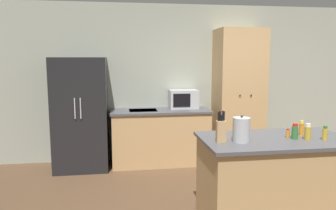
{
  "coord_description": "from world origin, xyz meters",
  "views": [
    {
      "loc": [
        -1.66,
        -3.17,
        1.71
      ],
      "look_at": [
        -0.97,
        1.4,
        1.05
      ],
      "focal_mm": 35.0,
      "sensor_mm": 36.0,
      "label": 1
    }
  ],
  "objects_px": {
    "spice_bottle_short_red": "(325,133)",
    "spice_bottle_green_herb": "(295,131)",
    "knife_block": "(221,130)",
    "spice_bottle_orange_cap": "(308,132)",
    "spice_bottle_amber_oil": "(288,133)",
    "refrigerator": "(81,114)",
    "microwave": "(183,99)",
    "spice_bottle_pale_salt": "(301,128)",
    "spice_bottle_tall_dark": "(295,132)",
    "pantry_cabinet": "(238,96)",
    "kettle": "(241,130)"
  },
  "relations": [
    {
      "from": "spice_bottle_short_red",
      "to": "spice_bottle_orange_cap",
      "type": "xyz_separation_m",
      "value": [
        -0.16,
        0.04,
        0.01
      ]
    },
    {
      "from": "microwave",
      "to": "kettle",
      "type": "bearing_deg",
      "value": -87.47
    },
    {
      "from": "spice_bottle_amber_oil",
      "to": "spice_bottle_green_herb",
      "type": "bearing_deg",
      "value": 18.22
    },
    {
      "from": "spice_bottle_amber_oil",
      "to": "kettle",
      "type": "distance_m",
      "value": 0.55
    },
    {
      "from": "refrigerator",
      "to": "spice_bottle_tall_dark",
      "type": "height_order",
      "value": "refrigerator"
    },
    {
      "from": "spice_bottle_orange_cap",
      "to": "spice_bottle_short_red",
      "type": "bearing_deg",
      "value": -15.39
    },
    {
      "from": "microwave",
      "to": "knife_block",
      "type": "xyz_separation_m",
      "value": [
        -0.09,
        -2.33,
        -0.01
      ]
    },
    {
      "from": "spice_bottle_amber_oil",
      "to": "spice_bottle_orange_cap",
      "type": "distance_m",
      "value": 0.19
    },
    {
      "from": "spice_bottle_orange_cap",
      "to": "kettle",
      "type": "distance_m",
      "value": 0.69
    },
    {
      "from": "spice_bottle_orange_cap",
      "to": "spice_bottle_green_herb",
      "type": "bearing_deg",
      "value": 108.85
    },
    {
      "from": "spice_bottle_amber_oil",
      "to": "spice_bottle_green_herb",
      "type": "relative_size",
      "value": 0.73
    },
    {
      "from": "spice_bottle_short_red",
      "to": "spice_bottle_green_herb",
      "type": "bearing_deg",
      "value": 137.68
    },
    {
      "from": "spice_bottle_tall_dark",
      "to": "spice_bottle_green_herb",
      "type": "relative_size",
      "value": 1.25
    },
    {
      "from": "refrigerator",
      "to": "kettle",
      "type": "distance_m",
      "value": 2.8
    },
    {
      "from": "refrigerator",
      "to": "knife_block",
      "type": "xyz_separation_m",
      "value": [
        1.55,
        -2.16,
        0.16
      ]
    },
    {
      "from": "spice_bottle_pale_salt",
      "to": "spice_bottle_green_herb",
      "type": "bearing_deg",
      "value": -156.11
    },
    {
      "from": "spice_bottle_amber_oil",
      "to": "spice_bottle_pale_salt",
      "type": "relative_size",
      "value": 0.59
    },
    {
      "from": "knife_block",
      "to": "kettle",
      "type": "relative_size",
      "value": 1.16
    },
    {
      "from": "spice_bottle_green_herb",
      "to": "knife_block",
      "type": "bearing_deg",
      "value": -172.43
    },
    {
      "from": "pantry_cabinet",
      "to": "spice_bottle_amber_oil",
      "type": "xyz_separation_m",
      "value": [
        -0.27,
        -2.13,
        -0.14
      ]
    },
    {
      "from": "spice_bottle_short_red",
      "to": "spice_bottle_amber_oil",
      "type": "bearing_deg",
      "value": 153.25
    },
    {
      "from": "microwave",
      "to": "spice_bottle_green_herb",
      "type": "distance_m",
      "value": 2.34
    },
    {
      "from": "spice_bottle_green_herb",
      "to": "spice_bottle_orange_cap",
      "type": "xyz_separation_m",
      "value": [
        0.05,
        -0.14,
        0.02
      ]
    },
    {
      "from": "spice_bottle_orange_cap",
      "to": "kettle",
      "type": "bearing_deg",
      "value": 178.89
    },
    {
      "from": "knife_block",
      "to": "spice_bottle_amber_oil",
      "type": "distance_m",
      "value": 0.74
    },
    {
      "from": "knife_block",
      "to": "refrigerator",
      "type": "bearing_deg",
      "value": 125.65
    },
    {
      "from": "spice_bottle_green_herb",
      "to": "spice_bottle_short_red",
      "type": "bearing_deg",
      "value": -42.32
    },
    {
      "from": "spice_bottle_short_red",
      "to": "microwave",
      "type": "bearing_deg",
      "value": 111.51
    },
    {
      "from": "refrigerator",
      "to": "knife_block",
      "type": "distance_m",
      "value": 2.67
    },
    {
      "from": "spice_bottle_amber_oil",
      "to": "kettle",
      "type": "relative_size",
      "value": 0.35
    },
    {
      "from": "refrigerator",
      "to": "knife_block",
      "type": "bearing_deg",
      "value": -54.35
    },
    {
      "from": "knife_block",
      "to": "spice_bottle_short_red",
      "type": "bearing_deg",
      "value": -4.22
    },
    {
      "from": "kettle",
      "to": "spice_bottle_amber_oil",
      "type": "bearing_deg",
      "value": 10.33
    },
    {
      "from": "microwave",
      "to": "spice_bottle_pale_salt",
      "type": "height_order",
      "value": "microwave"
    },
    {
      "from": "knife_block",
      "to": "spice_bottle_green_herb",
      "type": "height_order",
      "value": "knife_block"
    },
    {
      "from": "refrigerator",
      "to": "kettle",
      "type": "relative_size",
      "value": 6.58
    },
    {
      "from": "knife_block",
      "to": "kettle",
      "type": "xyz_separation_m",
      "value": [
        0.2,
        -0.02,
        0.0
      ]
    },
    {
      "from": "spice_bottle_amber_oil",
      "to": "spice_bottle_orange_cap",
      "type": "xyz_separation_m",
      "value": [
        0.15,
        -0.11,
        0.03
      ]
    },
    {
      "from": "spice_bottle_tall_dark",
      "to": "spice_bottle_short_red",
      "type": "height_order",
      "value": "spice_bottle_tall_dark"
    },
    {
      "from": "spice_bottle_short_red",
      "to": "spice_bottle_orange_cap",
      "type": "height_order",
      "value": "spice_bottle_orange_cap"
    },
    {
      "from": "spice_bottle_tall_dark",
      "to": "kettle",
      "type": "relative_size",
      "value": 0.6
    },
    {
      "from": "spice_bottle_green_herb",
      "to": "spice_bottle_orange_cap",
      "type": "relative_size",
      "value": 0.78
    },
    {
      "from": "spice_bottle_green_herb",
      "to": "refrigerator",
      "type": "bearing_deg",
      "value": 139.29
    },
    {
      "from": "refrigerator",
      "to": "spice_bottle_green_herb",
      "type": "relative_size",
      "value": 13.72
    },
    {
      "from": "spice_bottle_tall_dark",
      "to": "kettle",
      "type": "xyz_separation_m",
      "value": [
        -0.57,
        -0.03,
        0.05
      ]
    },
    {
      "from": "spice_bottle_short_red",
      "to": "spice_bottle_green_herb",
      "type": "height_order",
      "value": "spice_bottle_short_red"
    },
    {
      "from": "spice_bottle_tall_dark",
      "to": "spice_bottle_short_red",
      "type": "bearing_deg",
      "value": -17.44
    },
    {
      "from": "knife_block",
      "to": "spice_bottle_short_red",
      "type": "height_order",
      "value": "knife_block"
    },
    {
      "from": "knife_block",
      "to": "spice_bottle_short_red",
      "type": "distance_m",
      "value": 1.04
    },
    {
      "from": "spice_bottle_tall_dark",
      "to": "spice_bottle_short_red",
      "type": "relative_size",
      "value": 1.1
    }
  ]
}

